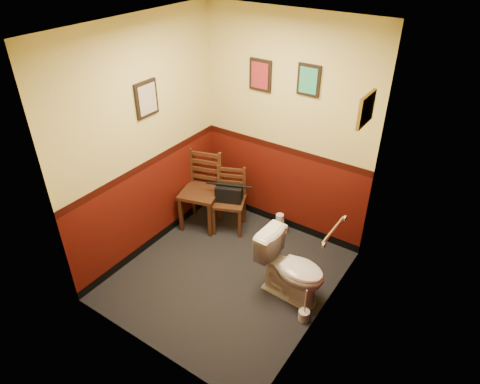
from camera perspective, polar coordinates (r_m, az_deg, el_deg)
name	(u,v)px	position (r m, az deg, el deg)	size (l,w,h in m)	color
floor	(228,275)	(4.98, -1.64, -11.04)	(2.20, 2.40, 0.00)	black
ceiling	(223,28)	(3.68, -2.33, 21.02)	(2.20, 2.40, 0.00)	silver
wall_back	(285,131)	(5.08, 6.07, 8.15)	(2.20, 2.70, 0.00)	#480F08
wall_front	(136,237)	(3.44, -13.72, -5.90)	(2.20, 2.70, 0.00)	#480F08
wall_left	(144,145)	(4.82, -12.67, 6.13)	(2.40, 2.70, 0.00)	#480F08
wall_right	(330,209)	(3.73, 11.97, -2.29)	(2.40, 2.70, 0.00)	#480F08
grab_bar	(333,230)	(4.16, 12.36, -5.03)	(0.05, 0.56, 0.06)	silver
framed_print_back_a	(260,75)	(5.01, 2.73, 15.30)	(0.28, 0.04, 0.36)	black
framed_print_back_b	(309,80)	(4.72, 9.15, 14.49)	(0.26, 0.04, 0.34)	black
framed_print_left	(147,99)	(4.68, -12.35, 12.02)	(0.04, 0.30, 0.38)	black
framed_print_right	(366,109)	(3.92, 16.45, 10.52)	(0.04, 0.34, 0.28)	olive
toilet	(292,268)	(4.56, 6.91, -10.08)	(0.42, 0.74, 0.73)	white
toilet_brush	(304,315)	(4.54, 8.52, -15.87)	(0.11, 0.11, 0.41)	silver
chair_left	(202,191)	(5.50, -5.12, 0.18)	(0.57, 0.57, 1.00)	#4D2917
chair_right	(230,200)	(5.45, -1.38, -1.05)	(0.51, 0.51, 0.83)	#4D2917
handbag	(229,193)	(5.35, -1.48, -0.18)	(0.37, 0.28, 0.24)	black
tp_stack	(280,224)	(5.56, 5.35, -4.28)	(0.21, 0.13, 0.27)	silver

